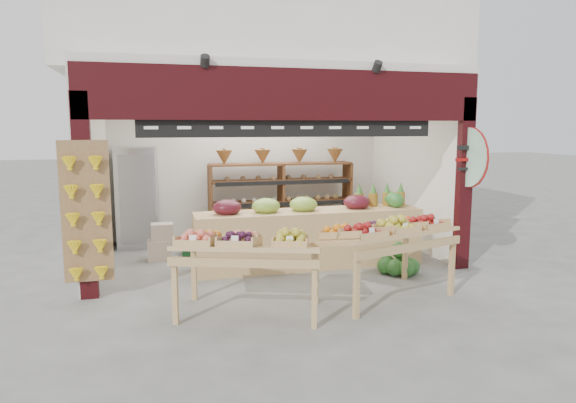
% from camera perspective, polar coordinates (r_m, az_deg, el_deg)
% --- Properties ---
extents(ground, '(60.00, 60.00, 0.00)m').
position_cam_1_polar(ground, '(8.48, -1.40, -6.82)').
color(ground, slate).
rests_on(ground, ground).
extents(shop_structure, '(6.36, 5.12, 5.40)m').
position_cam_1_polar(shop_structure, '(9.91, -3.81, 18.23)').
color(shop_structure, silver).
rests_on(shop_structure, ground).
extents(banana_board, '(0.60, 0.15, 1.80)m').
position_cam_1_polar(banana_board, '(6.91, -21.52, -1.40)').
color(banana_board, olive).
rests_on(banana_board, ground).
extents(gift_sign, '(0.04, 0.93, 0.92)m').
position_cam_1_polar(gift_sign, '(8.27, 19.46, 4.64)').
color(gift_sign, '#A6D1B5').
rests_on(gift_sign, ground).
extents(back_shelving, '(2.85, 0.47, 1.77)m').
position_cam_1_polar(back_shelving, '(10.11, -0.76, 1.85)').
color(back_shelving, brown).
rests_on(back_shelving, ground).
extents(refrigerator, '(0.77, 0.77, 1.85)m').
position_cam_1_polar(refrigerator, '(9.87, -16.38, 0.47)').
color(refrigerator, '#B2B4B9').
rests_on(refrigerator, ground).
extents(cardboard_stack, '(0.93, 0.67, 0.61)m').
position_cam_1_polar(cardboard_stack, '(8.91, -12.47, -4.77)').
color(cardboard_stack, white).
rests_on(cardboard_stack, ground).
extents(mid_counter, '(3.61, 0.70, 1.12)m').
position_cam_1_polar(mid_counter, '(8.17, 2.30, -3.84)').
color(mid_counter, tan).
rests_on(mid_counter, ground).
extents(display_table_left, '(1.90, 1.44, 1.06)m').
position_cam_1_polar(display_table_left, '(6.11, -5.36, -4.81)').
color(display_table_left, tan).
rests_on(display_table_left, ground).
extents(display_table_right, '(1.93, 1.41, 1.09)m').
position_cam_1_polar(display_table_right, '(6.75, 10.69, -3.39)').
color(display_table_right, tan).
rests_on(display_table_right, ground).
extents(watermelon_pile, '(0.62, 0.62, 0.48)m').
position_cam_1_polar(watermelon_pile, '(8.01, 12.14, -6.73)').
color(watermelon_pile, '#1E541C').
rests_on(watermelon_pile, ground).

